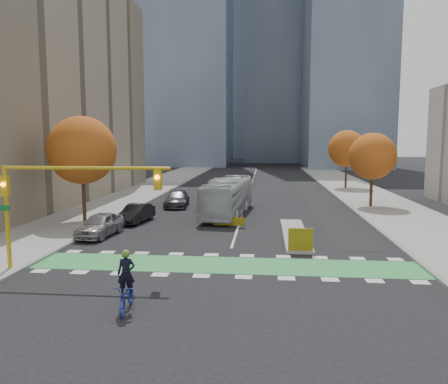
% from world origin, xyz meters
% --- Properties ---
extents(ground, '(300.00, 300.00, 0.00)m').
position_xyz_m(ground, '(0.00, 0.00, 0.00)').
color(ground, black).
rests_on(ground, ground).
extents(sidewalk_west, '(7.00, 120.00, 0.15)m').
position_xyz_m(sidewalk_west, '(-13.50, 20.00, 0.07)').
color(sidewalk_west, gray).
rests_on(sidewalk_west, ground).
extents(sidewalk_east, '(7.00, 120.00, 0.15)m').
position_xyz_m(sidewalk_east, '(13.50, 20.00, 0.07)').
color(sidewalk_east, gray).
rests_on(sidewalk_east, ground).
extents(curb_west, '(0.30, 120.00, 0.16)m').
position_xyz_m(curb_west, '(-10.00, 20.00, 0.07)').
color(curb_west, gray).
rests_on(curb_west, ground).
extents(curb_east, '(0.30, 120.00, 0.16)m').
position_xyz_m(curb_east, '(10.00, 20.00, 0.07)').
color(curb_east, gray).
rests_on(curb_east, ground).
extents(bike_crossing, '(20.00, 3.00, 0.01)m').
position_xyz_m(bike_crossing, '(0.00, 1.50, 0.01)').
color(bike_crossing, green).
rests_on(bike_crossing, ground).
extents(centre_line, '(0.15, 70.00, 0.01)m').
position_xyz_m(centre_line, '(0.00, 40.00, 0.01)').
color(centre_line, silver).
rests_on(centre_line, ground).
extents(bike_lane_paint, '(2.50, 50.00, 0.01)m').
position_xyz_m(bike_lane_paint, '(7.50, 30.00, 0.01)').
color(bike_lane_paint, black).
rests_on(bike_lane_paint, ground).
extents(median_island, '(1.60, 10.00, 0.16)m').
position_xyz_m(median_island, '(4.00, 9.00, 0.08)').
color(median_island, gray).
rests_on(median_island, ground).
extents(hazard_board, '(1.40, 0.12, 1.30)m').
position_xyz_m(hazard_board, '(4.00, 4.20, 0.80)').
color(hazard_board, yellow).
rests_on(hazard_board, median_island).
extents(building_west, '(16.00, 44.00, 25.00)m').
position_xyz_m(building_west, '(-24.00, 22.00, 12.50)').
color(building_west, gray).
rests_on(building_west, ground).
extents(tower_nw, '(22.00, 22.00, 70.00)m').
position_xyz_m(tower_nw, '(-18.00, 90.00, 35.00)').
color(tower_nw, '#47566B').
rests_on(tower_nw, ground).
extents(tower_nc, '(20.00, 20.00, 90.00)m').
position_xyz_m(tower_nc, '(6.00, 110.00, 45.00)').
color(tower_nc, '#47566B').
rests_on(tower_nc, ground).
extents(tower_ne, '(18.00, 24.00, 60.00)m').
position_xyz_m(tower_ne, '(20.00, 85.00, 30.00)').
color(tower_ne, '#47566B').
rests_on(tower_ne, ground).
extents(tower_far, '(26.00, 26.00, 80.00)m').
position_xyz_m(tower_far, '(-4.00, 140.00, 40.00)').
color(tower_far, '#47566B').
rests_on(tower_far, ground).
extents(tree_west, '(5.20, 5.20, 8.22)m').
position_xyz_m(tree_west, '(-12.00, 12.00, 5.62)').
color(tree_west, '#332114').
rests_on(tree_west, ground).
extents(tree_east_near, '(4.40, 4.40, 7.08)m').
position_xyz_m(tree_east_near, '(12.00, 22.00, 4.86)').
color(tree_east_near, '#332114').
rests_on(tree_east_near, ground).
extents(tree_east_far, '(4.80, 4.80, 7.65)m').
position_xyz_m(tree_east_far, '(12.50, 38.00, 5.24)').
color(tree_east_far, '#332114').
rests_on(tree_east_far, ground).
extents(traffic_signal_west, '(8.53, 0.56, 5.20)m').
position_xyz_m(traffic_signal_west, '(-7.93, -0.51, 4.03)').
color(traffic_signal_west, '#BF9914').
rests_on(traffic_signal_west, ground).
extents(cyclist, '(0.88, 2.09, 2.36)m').
position_xyz_m(cyclist, '(-3.18, -4.85, 0.79)').
color(cyclist, '#22339B').
rests_on(cyclist, ground).
extents(bus, '(3.79, 11.57, 3.17)m').
position_xyz_m(bus, '(-1.21, 16.65, 1.58)').
color(bus, '#B2B7BA').
rests_on(bus, ground).
extents(parked_car_a, '(2.27, 4.74, 1.56)m').
position_xyz_m(parked_car_a, '(-9.00, 7.47, 0.78)').
color(parked_car_a, '#9F9FA4').
rests_on(parked_car_a, ground).
extents(parked_car_b, '(2.09, 4.48, 1.42)m').
position_xyz_m(parked_car_b, '(-8.04, 12.47, 0.71)').
color(parked_car_b, black).
rests_on(parked_car_b, ground).
extents(parked_car_c, '(2.56, 5.39, 1.52)m').
position_xyz_m(parked_car_c, '(-6.50, 20.79, 0.76)').
color(parked_car_c, '#47474C').
rests_on(parked_car_c, ground).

